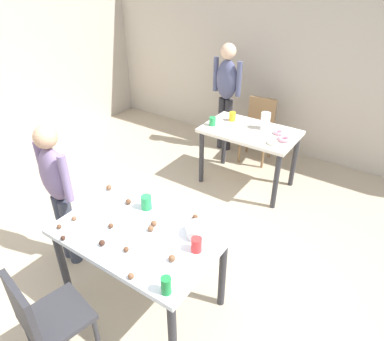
% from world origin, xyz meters
% --- Properties ---
extents(ground_plane, '(6.40, 6.40, 0.00)m').
position_xyz_m(ground_plane, '(0.00, 0.00, 0.00)').
color(ground_plane, tan).
extents(wall_back, '(6.40, 0.10, 2.60)m').
position_xyz_m(wall_back, '(0.00, 3.20, 1.30)').
color(wall_back, '#BCB2A3').
rests_on(wall_back, ground_plane).
extents(dining_table_near, '(1.24, 0.78, 0.75)m').
position_xyz_m(dining_table_near, '(0.01, -0.13, 0.65)').
color(dining_table_near, silver).
rests_on(dining_table_near, ground_plane).
extents(dining_table_far, '(1.12, 0.69, 0.75)m').
position_xyz_m(dining_table_far, '(-0.11, 2.00, 0.64)').
color(dining_table_far, silver).
rests_on(dining_table_far, ground_plane).
extents(chair_near_table, '(0.47, 0.47, 0.87)m').
position_xyz_m(chair_near_table, '(-0.15, -0.89, 0.50)').
color(chair_near_table, '#2D2D33').
rests_on(chair_near_table, ground_plane).
extents(chair_far_table, '(0.45, 0.45, 0.87)m').
position_xyz_m(chair_far_table, '(-0.30, 2.70, 0.50)').
color(chair_far_table, olive).
rests_on(chair_far_table, ground_plane).
extents(person_girl_near, '(0.46, 0.24, 1.40)m').
position_xyz_m(person_girl_near, '(-0.89, -0.14, 0.83)').
color(person_girl_near, '#383D4C').
rests_on(person_girl_near, ground_plane).
extents(person_adult_far, '(0.45, 0.22, 1.55)m').
position_xyz_m(person_adult_far, '(-0.83, 2.69, 0.93)').
color(person_adult_far, '#28282D').
rests_on(person_adult_far, ground_plane).
extents(mixing_bowl, '(0.20, 0.20, 0.08)m').
position_xyz_m(mixing_bowl, '(0.41, 0.11, 0.79)').
color(mixing_bowl, white).
rests_on(mixing_bowl, dining_table_near).
extents(soda_can, '(0.07, 0.07, 0.12)m').
position_xyz_m(soda_can, '(0.52, -0.44, 0.81)').
color(soda_can, '#198438').
rests_on(soda_can, dining_table_near).
extents(fork_near, '(0.17, 0.02, 0.01)m').
position_xyz_m(fork_near, '(-0.28, -0.39, 0.75)').
color(fork_near, silver).
rests_on(fork_near, dining_table_near).
extents(cup_near_0, '(0.08, 0.08, 0.11)m').
position_xyz_m(cup_near_0, '(0.48, -0.04, 0.80)').
color(cup_near_0, red).
rests_on(cup_near_0, dining_table_near).
extents(cup_near_1, '(0.09, 0.09, 0.12)m').
position_xyz_m(cup_near_1, '(-0.13, 0.14, 0.81)').
color(cup_near_1, green).
rests_on(cup_near_1, dining_table_near).
extents(cake_ball_0, '(0.05, 0.05, 0.05)m').
position_xyz_m(cake_ball_0, '(-0.58, 0.15, 0.77)').
color(cake_ball_0, brown).
rests_on(cake_ball_0, dining_table_near).
extents(cake_ball_1, '(0.04, 0.04, 0.04)m').
position_xyz_m(cake_ball_1, '(-0.39, -0.49, 0.77)').
color(cake_ball_1, '#3D2319').
rests_on(cake_ball_1, dining_table_near).
extents(cake_ball_2, '(0.04, 0.04, 0.04)m').
position_xyz_m(cake_ball_2, '(0.27, -0.48, 0.77)').
color(cake_ball_2, brown).
rests_on(cake_ball_2, dining_table_near).
extents(cake_ball_3, '(0.05, 0.05, 0.05)m').
position_xyz_m(cake_ball_3, '(0.08, -0.06, 0.77)').
color(cake_ball_3, brown).
rests_on(cake_ball_3, dining_table_near).
extents(cake_ball_4, '(0.04, 0.04, 0.04)m').
position_xyz_m(cake_ball_4, '(-0.11, -0.37, 0.77)').
color(cake_ball_4, '#3D2319').
rests_on(cake_ball_4, dining_table_near).
extents(cake_ball_5, '(0.04, 0.04, 0.04)m').
position_xyz_m(cake_ball_5, '(-0.51, -0.43, 0.77)').
color(cake_ball_5, brown).
rests_on(cake_ball_5, dining_table_near).
extents(cake_ball_6, '(0.04, 0.04, 0.04)m').
position_xyz_m(cake_ball_6, '(-0.20, -0.20, 0.77)').
color(cake_ball_6, brown).
rests_on(cake_ball_6, dining_table_near).
extents(cake_ball_7, '(0.04, 0.04, 0.04)m').
position_xyz_m(cake_ball_7, '(-0.50, -0.30, 0.77)').
color(cake_ball_7, brown).
rests_on(cake_ball_7, dining_table_near).
extents(cake_ball_8, '(0.04, 0.04, 0.04)m').
position_xyz_m(cake_ball_8, '(0.28, 0.24, 0.77)').
color(cake_ball_8, brown).
rests_on(cake_ball_8, dining_table_near).
extents(cake_ball_9, '(0.05, 0.05, 0.05)m').
position_xyz_m(cake_ball_9, '(0.06, 0.00, 0.77)').
color(cake_ball_9, brown).
rests_on(cake_ball_9, dining_table_near).
extents(cake_ball_10, '(0.04, 0.04, 0.04)m').
position_xyz_m(cake_ball_10, '(0.07, -0.32, 0.77)').
color(cake_ball_10, brown).
rests_on(cake_ball_10, dining_table_near).
extents(cake_ball_11, '(0.05, 0.05, 0.05)m').
position_xyz_m(cake_ball_11, '(0.39, -0.21, 0.77)').
color(cake_ball_11, brown).
rests_on(cake_ball_11, dining_table_near).
extents(cake_ball_12, '(0.05, 0.05, 0.05)m').
position_xyz_m(cake_ball_12, '(-0.29, 0.10, 0.77)').
color(cake_ball_12, brown).
rests_on(cake_ball_12, dining_table_near).
extents(pitcher_far, '(0.11, 0.11, 0.20)m').
position_xyz_m(pitcher_far, '(0.02, 2.12, 0.85)').
color(pitcher_far, white).
rests_on(pitcher_far, dining_table_far).
extents(cup_far_0, '(0.08, 0.08, 0.11)m').
position_xyz_m(cup_far_0, '(-0.42, 2.12, 0.81)').
color(cup_far_0, yellow).
rests_on(cup_far_0, dining_table_far).
extents(cup_far_1, '(0.08, 0.08, 0.10)m').
position_xyz_m(cup_far_1, '(-0.55, 1.86, 0.80)').
color(cup_far_1, green).
rests_on(cup_far_1, dining_table_far).
extents(donut_far_0, '(0.12, 0.12, 0.04)m').
position_xyz_m(donut_far_0, '(0.26, 1.81, 0.77)').
color(donut_far_0, white).
rests_on(donut_far_0, dining_table_far).
extents(donut_far_1, '(0.14, 0.14, 0.04)m').
position_xyz_m(donut_far_1, '(0.33, 1.95, 0.77)').
color(donut_far_1, pink).
rests_on(donut_far_1, dining_table_far).
extents(donut_far_2, '(0.12, 0.12, 0.04)m').
position_xyz_m(donut_far_2, '(0.21, 2.08, 0.77)').
color(donut_far_2, pink).
rests_on(donut_far_2, dining_table_far).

